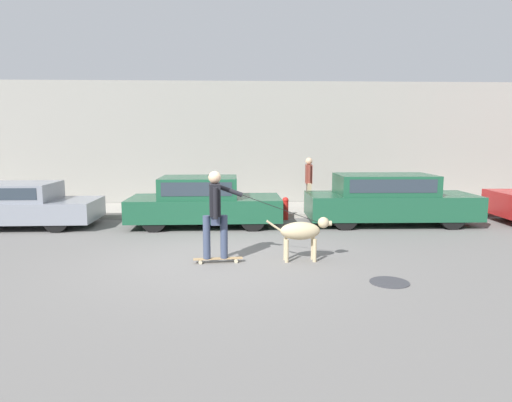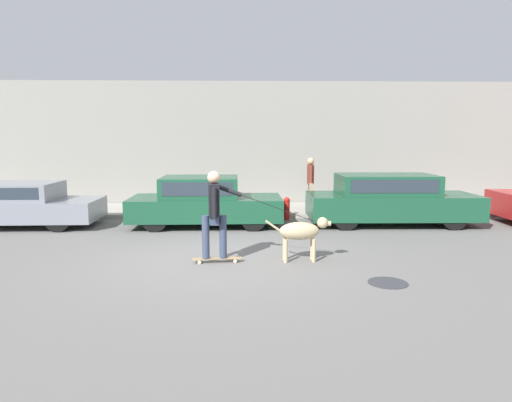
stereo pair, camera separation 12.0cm
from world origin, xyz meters
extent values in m
plane|color=slate|center=(0.00, 0.00, 0.00)|extent=(36.00, 36.00, 0.00)
cube|color=gray|center=(0.00, 7.16, 2.09)|extent=(32.00, 0.30, 4.18)
cube|color=#A39E93|center=(0.00, 5.76, 0.06)|extent=(30.00, 2.45, 0.12)
cylinder|color=black|center=(-4.06, 4.21, 0.31)|extent=(0.62, 0.21, 0.62)
cylinder|color=black|center=(-4.04, 2.77, 0.31)|extent=(0.62, 0.21, 0.62)
cube|color=gray|center=(-5.33, 3.47, 0.45)|extent=(4.17, 1.73, 0.53)
cube|color=gray|center=(-5.50, 3.47, 0.94)|extent=(2.38, 1.54, 0.45)
cylinder|color=black|center=(0.79, 4.23, 0.32)|extent=(0.65, 0.21, 0.64)
cylinder|color=black|center=(0.80, 2.74, 0.32)|extent=(0.65, 0.21, 0.64)
cylinder|color=black|center=(-1.65, 4.21, 0.32)|extent=(0.65, 0.21, 0.64)
cylinder|color=black|center=(-1.64, 2.71, 0.32)|extent=(0.65, 0.21, 0.64)
cube|color=#194C33|center=(-0.43, 3.47, 0.48)|extent=(3.96, 1.77, 0.57)
cube|color=#194C33|center=(-0.58, 3.47, 1.03)|extent=(1.99, 1.58, 0.53)
cube|color=#28333D|center=(-0.58, 2.69, 1.06)|extent=(1.74, 0.03, 0.34)
cylinder|color=black|center=(5.90, 4.18, 0.32)|extent=(0.65, 0.21, 0.65)
cylinder|color=black|center=(5.88, 2.72, 0.32)|extent=(0.65, 0.21, 0.65)
cylinder|color=black|center=(3.16, 4.22, 0.32)|extent=(0.65, 0.21, 0.65)
cylinder|color=black|center=(3.14, 2.77, 0.32)|extent=(0.65, 0.21, 0.65)
cube|color=#194C33|center=(4.52, 3.47, 0.51)|extent=(4.45, 1.77, 0.63)
cube|color=#194C33|center=(4.34, 3.48, 1.09)|extent=(2.54, 1.57, 0.53)
cube|color=#28333D|center=(4.33, 2.71, 1.11)|extent=(2.21, 0.05, 0.34)
cylinder|color=tan|center=(1.86, -0.02, 0.22)|extent=(0.07, 0.07, 0.43)
cylinder|color=tan|center=(1.86, -0.20, 0.22)|extent=(0.07, 0.07, 0.43)
cylinder|color=tan|center=(1.33, -0.03, 0.22)|extent=(0.07, 0.07, 0.43)
cylinder|color=tan|center=(1.34, -0.22, 0.22)|extent=(0.07, 0.07, 0.43)
ellipsoid|color=tan|center=(1.60, -0.12, 0.58)|extent=(0.76, 0.36, 0.34)
sphere|color=tan|center=(2.03, -0.10, 0.73)|extent=(0.21, 0.21, 0.21)
cylinder|color=tan|center=(2.13, -0.10, 0.71)|extent=(0.12, 0.10, 0.09)
cylinder|color=tan|center=(1.10, -0.13, 0.68)|extent=(0.30, 0.05, 0.23)
cylinder|color=beige|center=(0.38, -0.07, 0.04)|extent=(0.07, 0.04, 0.07)
cylinder|color=beige|center=(0.39, -0.22, 0.04)|extent=(0.07, 0.04, 0.07)
cylinder|color=beige|center=(-0.28, -0.13, 0.04)|extent=(0.07, 0.04, 0.07)
cylinder|color=beige|center=(-0.27, -0.28, 0.04)|extent=(0.07, 0.04, 0.07)
cube|color=#A88456|center=(0.06, -0.18, 0.08)|extent=(0.92, 0.20, 0.02)
cylinder|color=#38425B|center=(0.17, -0.17, 0.49)|extent=(0.14, 0.14, 0.81)
cylinder|color=#38425B|center=(-0.15, -0.19, 0.49)|extent=(0.14, 0.14, 0.81)
cube|color=#38425B|center=(0.01, -0.18, 0.81)|extent=(0.19, 0.32, 0.16)
cube|color=black|center=(0.01, -0.18, 1.19)|extent=(0.23, 0.40, 0.59)
sphere|color=tan|center=(0.01, -0.18, 1.59)|extent=(0.23, 0.23, 0.23)
cylinder|color=black|center=(0.03, -0.42, 1.15)|extent=(0.09, 0.09, 0.56)
cylinder|color=black|center=(0.25, 0.04, 1.34)|extent=(0.56, 0.13, 0.27)
cylinder|color=black|center=(1.27, -0.04, 0.97)|extent=(1.53, 0.13, 0.56)
cylinder|color=brown|center=(2.62, 5.39, 0.52)|extent=(0.14, 0.14, 0.79)
cylinder|color=brown|center=(2.63, 5.54, 0.52)|extent=(0.14, 0.14, 0.79)
cube|color=brown|center=(2.63, 5.47, 1.21)|extent=(0.21, 0.39, 0.58)
cylinder|color=brown|center=(2.61, 5.24, 1.22)|extent=(0.08, 0.08, 0.55)
cylinder|color=brown|center=(2.64, 5.70, 1.22)|extent=(0.08, 0.08, 0.55)
sphere|color=tan|center=(2.63, 5.47, 1.60)|extent=(0.21, 0.21, 0.21)
cube|color=tan|center=(2.61, 5.24, 0.81)|extent=(0.12, 0.33, 0.27)
cylinder|color=#38383D|center=(2.86, -1.49, 0.01)|extent=(0.63, 0.63, 0.01)
cylinder|color=red|center=(1.79, 4.28, 0.26)|extent=(0.17, 0.17, 0.52)
sphere|color=red|center=(1.79, 4.28, 0.56)|extent=(0.18, 0.18, 0.18)
camera|label=1|loc=(0.42, -8.46, 2.30)|focal=32.00mm
camera|label=2|loc=(0.54, -8.46, 2.30)|focal=32.00mm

